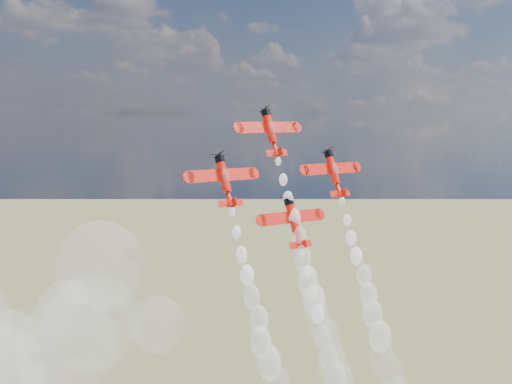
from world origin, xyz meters
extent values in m
cylinder|color=red|center=(-13.95, 3.52, 117.08)|extent=(1.60, 3.87, 6.09)
cylinder|color=black|center=(-13.95, 4.82, 120.01)|extent=(1.83, 2.14, 1.79)
cube|color=red|center=(-13.95, 4.03, 117.23)|extent=(13.97, 1.16, 2.20)
cube|color=white|center=(-17.73, 4.15, 117.17)|extent=(5.50, 0.29, 0.59)
cube|color=white|center=(-10.18, 4.15, 117.17)|extent=(5.50, 0.29, 0.59)
cube|color=red|center=(-13.95, 1.28, 112.43)|extent=(5.04, 0.64, 1.21)
cube|color=red|center=(-13.95, 0.40, 112.57)|extent=(0.16, 2.38, 2.15)
ellipsoid|color=silver|center=(-13.95, 2.90, 117.23)|extent=(1.26, 2.17, 3.05)
cone|color=red|center=(-13.95, 1.76, 113.22)|extent=(1.60, 2.67, 3.37)
cylinder|color=red|center=(-27.00, -0.17, 108.72)|extent=(1.60, 3.87, 6.09)
cylinder|color=black|center=(-27.00, 1.13, 111.66)|extent=(1.83, 2.14, 1.79)
cube|color=red|center=(-27.00, 0.34, 108.88)|extent=(13.97, 1.16, 2.20)
cube|color=white|center=(-30.78, 0.46, 108.82)|extent=(5.50, 0.29, 0.59)
cube|color=white|center=(-23.22, 0.46, 108.82)|extent=(5.50, 0.29, 0.59)
cube|color=red|center=(-27.00, -2.41, 104.08)|extent=(5.04, 0.64, 1.21)
cube|color=red|center=(-27.00, -3.29, 104.22)|extent=(0.16, 2.38, 2.15)
ellipsoid|color=silver|center=(-27.00, -0.79, 108.87)|extent=(1.26, 2.17, 3.05)
cone|color=red|center=(-27.00, -1.94, 104.87)|extent=(1.60, 2.67, 3.37)
cylinder|color=red|center=(-0.91, -0.17, 108.72)|extent=(1.60, 3.87, 6.09)
cylinder|color=black|center=(-0.91, 1.13, 111.66)|extent=(1.83, 2.14, 1.79)
cube|color=red|center=(-0.91, 0.34, 108.88)|extent=(13.97, 1.16, 2.20)
cube|color=white|center=(-4.69, 0.46, 108.82)|extent=(5.50, 0.29, 0.59)
cube|color=white|center=(2.87, 0.46, 108.82)|extent=(5.50, 0.29, 0.59)
cube|color=red|center=(-0.91, -2.41, 104.08)|extent=(5.04, 0.64, 1.21)
cube|color=red|center=(-0.91, -3.29, 104.22)|extent=(0.16, 2.38, 2.15)
ellipsoid|color=silver|center=(-0.91, -0.79, 108.87)|extent=(1.26, 2.17, 3.05)
cone|color=red|center=(-0.91, -1.94, 104.87)|extent=(1.60, 2.67, 3.37)
cylinder|color=red|center=(-13.95, -3.86, 100.37)|extent=(1.60, 3.87, 6.09)
cylinder|color=black|center=(-13.95, -2.57, 103.30)|extent=(1.83, 2.14, 1.79)
cube|color=red|center=(-13.95, -3.36, 100.52)|extent=(13.97, 1.16, 2.20)
cube|color=white|center=(-17.73, -3.23, 100.47)|extent=(5.50, 0.29, 0.59)
cube|color=white|center=(-10.18, -3.23, 100.47)|extent=(5.50, 0.29, 0.59)
cube|color=red|center=(-13.95, -6.10, 95.73)|extent=(5.04, 0.64, 1.21)
cube|color=red|center=(-13.95, -6.98, 95.87)|extent=(0.16, 2.38, 2.15)
ellipsoid|color=silver|center=(-13.95, -4.49, 100.52)|extent=(1.26, 2.17, 3.05)
cone|color=red|center=(-13.95, -5.63, 96.52)|extent=(1.60, 2.67, 3.37)
sphere|color=white|center=(-13.99, 0.75, 110.87)|extent=(1.02, 1.02, 1.01)
sphere|color=white|center=(-13.95, -0.79, 107.43)|extent=(1.40, 1.40, 1.40)
sphere|color=white|center=(-13.89, -2.22, 103.86)|extent=(1.78, 1.78, 1.78)
sphere|color=white|center=(-13.71, -3.84, 100.38)|extent=(2.16, 2.17, 2.16)
sphere|color=white|center=(-13.64, -5.20, 96.92)|extent=(2.55, 2.55, 2.55)
sphere|color=white|center=(-13.93, -6.60, 93.27)|extent=(2.93, 2.93, 2.93)
sphere|color=white|center=(-14.23, -8.63, 89.50)|extent=(3.32, 3.32, 3.31)
sphere|color=white|center=(-13.64, -9.64, 85.96)|extent=(3.70, 3.70, 3.70)
sphere|color=white|center=(-14.40, -11.63, 83.09)|extent=(4.08, 4.08, 4.08)
sphere|color=white|center=(-13.88, -13.56, 79.78)|extent=(4.46, 4.46, 4.47)
sphere|color=white|center=(-14.09, -15.27, 75.77)|extent=(4.85, 4.85, 4.85)
sphere|color=white|center=(-27.06, -2.95, 102.52)|extent=(1.02, 1.01, 1.01)
sphere|color=white|center=(-27.12, -4.49, 99.12)|extent=(1.40, 1.40, 1.40)
sphere|color=white|center=(-27.12, -5.98, 95.33)|extent=(1.78, 1.78, 1.78)
sphere|color=white|center=(-27.01, -7.47, 91.94)|extent=(2.16, 2.16, 2.16)
sphere|color=white|center=(-27.31, -9.25, 88.53)|extent=(2.55, 2.55, 2.55)
sphere|color=white|center=(-26.91, -10.93, 84.83)|extent=(2.93, 2.93, 2.93)
sphere|color=white|center=(-27.34, -12.01, 81.23)|extent=(3.31, 3.32, 3.31)
sphere|color=white|center=(-26.59, -13.42, 77.79)|extent=(3.70, 3.70, 3.70)
sphere|color=white|center=(-0.85, -2.98, 102.61)|extent=(1.02, 1.01, 1.01)
sphere|color=white|center=(-0.82, -4.54, 98.98)|extent=(1.40, 1.40, 1.40)
sphere|color=white|center=(-1.05, -5.94, 95.66)|extent=(1.78, 1.78, 1.78)
sphere|color=white|center=(-0.93, -7.31, 92.20)|extent=(2.16, 2.16, 2.16)
sphere|color=white|center=(-0.69, -9.31, 88.79)|extent=(2.55, 2.55, 2.55)
sphere|color=white|center=(-0.95, -10.93, 85.20)|extent=(2.93, 2.93, 2.93)
sphere|color=white|center=(-0.93, -12.01, 81.81)|extent=(3.32, 3.32, 3.31)
sphere|color=white|center=(-0.91, -14.13, 77.80)|extent=(3.70, 3.70, 3.70)
sphere|color=white|center=(-1.22, -14.86, 74.15)|extent=(4.08, 4.08, 4.08)
sphere|color=white|center=(-0.55, -16.50, 71.12)|extent=(4.46, 4.47, 4.47)
sphere|color=white|center=(-14.03, -6.61, 94.11)|extent=(1.02, 1.02, 1.01)
sphere|color=white|center=(-13.97, -8.00, 90.69)|extent=(1.40, 1.40, 1.40)
sphere|color=white|center=(-13.95, -9.53, 86.99)|extent=(1.78, 1.78, 1.78)
sphere|color=white|center=(-13.99, -11.16, 83.69)|extent=(2.16, 2.16, 2.16)
sphere|color=white|center=(-13.98, -12.80, 79.88)|extent=(2.55, 2.55, 2.55)
sphere|color=white|center=(-13.81, -14.19, 76.31)|extent=(2.93, 2.93, 2.93)
sphere|color=white|center=(-13.71, -15.99, 73.16)|extent=(3.32, 3.31, 3.31)
sphere|color=white|center=(-40.70, 23.83, 89.97)|extent=(17.77, 17.77, 17.77)
sphere|color=white|center=(-50.54, 17.64, 84.35)|extent=(10.04, 10.04, 10.04)
sphere|color=white|center=(-43.22, 22.24, 79.03)|extent=(18.85, 18.85, 18.85)
sphere|color=white|center=(-43.42, 36.71, 70.40)|extent=(21.68, 21.68, 21.68)
sphere|color=white|center=(-60.21, 26.49, 72.77)|extent=(20.96, 20.96, 20.96)
sphere|color=white|center=(-33.61, 13.30, 79.14)|extent=(11.13, 11.13, 11.13)
camera|label=1|loc=(-96.30, -107.22, 119.94)|focal=50.00mm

